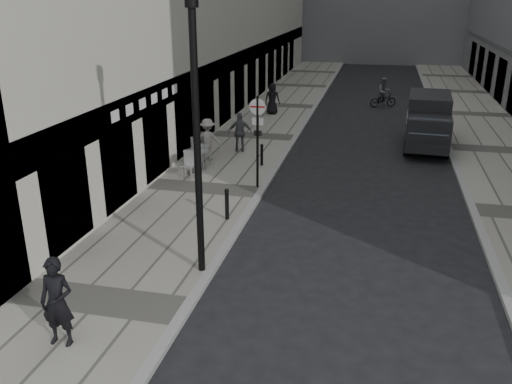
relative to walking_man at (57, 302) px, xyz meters
The scene contains 15 objects.
sidewalk 16.94m from the walking_man, 90.22° to the left, with size 4.00×60.00×0.12m, color gray.
far_sidewalk 20.16m from the walking_man, 57.11° to the left, with size 4.00×60.00×0.12m, color gray.
walking_man is the anchor object (origin of this frame).
sign_post 9.99m from the walking_man, 79.93° to the left, with size 0.56×0.09×3.25m.
lamppost 4.76m from the walking_man, 63.54° to the left, with size 0.30×0.30×6.58m.
bollard_near 6.90m from the walking_man, 77.61° to the left, with size 0.12×0.12×0.92m, color black.
bollard_far 12.39m from the walking_man, 83.81° to the left, with size 0.11×0.11×0.82m, color black.
panel_van 18.84m from the walking_man, 65.07° to the left, with size 2.09×4.99×2.30m.
cyclist 26.63m from the walking_man, 77.11° to the left, with size 1.75×1.22×1.79m.
pedestrian_a 14.04m from the walking_man, 90.01° to the left, with size 1.00×0.42×1.71m, color #535458.
pedestrian_b 12.58m from the walking_man, 94.45° to the left, with size 1.11×0.64×1.72m, color gray.
pedestrian_c 22.01m from the walking_man, 90.47° to the left, with size 0.85×0.55×1.73m, color black.
cafe_table_near 10.83m from the walking_man, 95.11° to the left, with size 0.80×1.81×1.03m.
cafe_table_mid 12.99m from the walking_man, 96.51° to the left, with size 0.74×1.67×0.95m.
cafe_table_far 11.29m from the walking_man, 94.40° to the left, with size 0.69×1.56×0.89m.
Camera 1 is at (3.81, -6.84, 6.64)m, focal length 38.00 mm.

